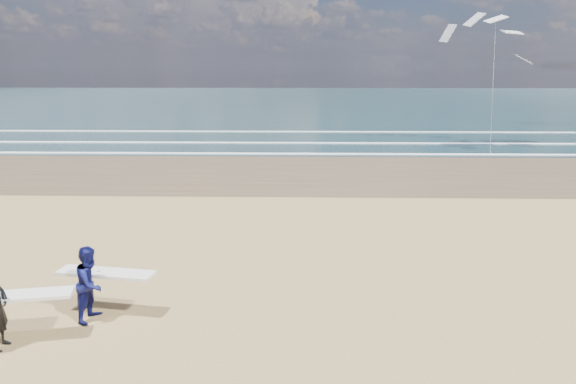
{
  "coord_description": "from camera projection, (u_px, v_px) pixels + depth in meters",
  "views": [
    {
      "loc": [
        4.65,
        -9.12,
        5.44
      ],
      "look_at": [
        4.28,
        6.0,
        1.71
      ],
      "focal_mm": 32.0,
      "sensor_mm": 36.0,
      "label": 1
    }
  ],
  "objects": [
    {
      "name": "foam_breakers",
      "position": [
        513.0,
        142.0,
        37.04
      ],
      "size": [
        220.0,
        11.7,
        0.05
      ],
      "color": "white",
      "rests_on": "ground"
    },
    {
      "name": "surfer_far",
      "position": [
        92.0,
        282.0,
        11.19
      ],
      "size": [
        2.25,
        1.24,
        1.68
      ],
      "color": "#0D104A",
      "rests_on": "ground"
    },
    {
      "name": "kite_1",
      "position": [
        494.0,
        62.0,
        34.36
      ],
      "size": [
        6.55,
        4.82,
        9.81
      ],
      "color": "slate",
      "rests_on": "ground"
    },
    {
      "name": "ocean",
      "position": [
        400.0,
        102.0,
        79.66
      ],
      "size": [
        220.0,
        100.0,
        0.02
      ],
      "primitive_type": "cube",
      "color": "#1A3539",
      "rests_on": "ground"
    }
  ]
}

